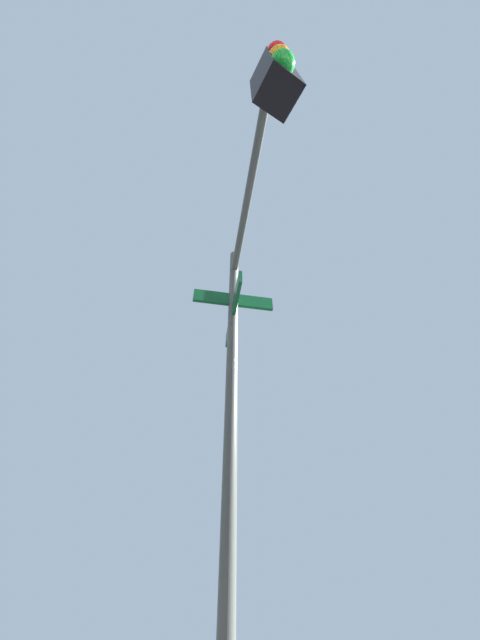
% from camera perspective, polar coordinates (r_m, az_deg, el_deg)
% --- Properties ---
extents(traffic_signal_near, '(1.40, 2.85, 5.43)m').
position_cam_1_polar(traffic_signal_near, '(2.97, 1.68, 10.72)').
color(traffic_signal_near, '#474C47').
rests_on(traffic_signal_near, ground_plane).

